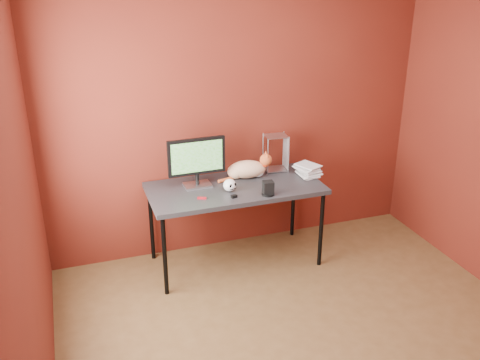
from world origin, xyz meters
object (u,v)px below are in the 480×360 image
object	(u,v)px
monitor	(197,160)
book_stack	(303,119)
speaker	(268,189)
cat	(247,169)
skull_mug	(230,185)
desk	(235,191)

from	to	relation	value
monitor	book_stack	bearing A→B (deg)	-6.31
speaker	book_stack	world-z (taller)	book_stack
book_stack	cat	bearing A→B (deg)	164.71
skull_mug	desk	bearing A→B (deg)	29.54
skull_mug	book_stack	bearing A→B (deg)	-9.62
speaker	book_stack	size ratio (longest dim) A/B	0.11
desk	speaker	distance (m)	0.35
skull_mug	book_stack	size ratio (longest dim) A/B	0.11
desk	skull_mug	size ratio (longest dim) A/B	12.93
book_stack	monitor	bearing A→B (deg)	174.86
desk	speaker	size ratio (longest dim) A/B	12.37
desk	cat	world-z (taller)	cat
cat	skull_mug	distance (m)	0.34
monitor	skull_mug	bearing A→B (deg)	-41.57
desk	book_stack	distance (m)	0.86
desk	book_stack	bearing A→B (deg)	2.35
monitor	speaker	bearing A→B (deg)	-37.49
speaker	monitor	bearing A→B (deg)	148.68
monitor	book_stack	size ratio (longest dim) A/B	0.47
desk	monitor	distance (m)	0.44
cat	book_stack	world-z (taller)	book_stack
skull_mug	book_stack	world-z (taller)	book_stack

